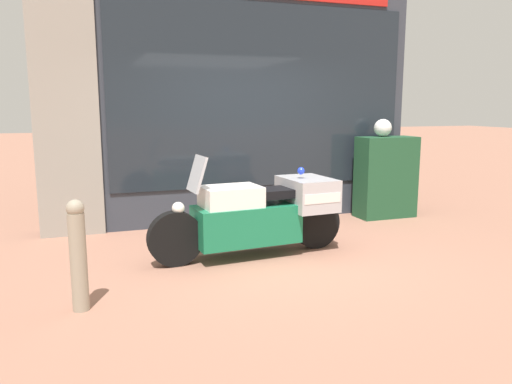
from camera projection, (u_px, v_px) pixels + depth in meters
ground_plane at (286, 255)px, 5.91m from camera, size 60.00×60.00×0.00m
shop_building at (211, 99)px, 7.33m from camera, size 5.60×0.55×3.66m
window_display at (256, 187)px, 7.83m from camera, size 4.32×0.30×2.09m
paramedic_motorcycle at (262, 212)px, 5.85m from camera, size 2.39×0.78×1.21m
utility_cabinet at (386, 177)px, 7.85m from camera, size 0.92×0.44×1.27m
white_helmet at (383, 128)px, 7.76m from camera, size 0.27×0.27×0.27m
street_bollard at (78, 254)px, 4.24m from camera, size 0.15×0.15×0.97m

